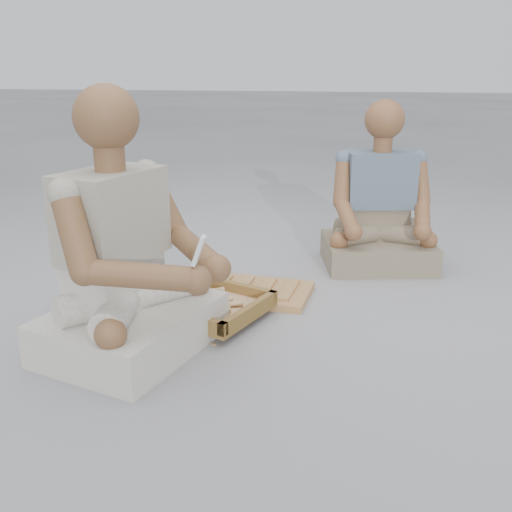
% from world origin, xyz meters
% --- Properties ---
extents(ground, '(60.00, 60.00, 0.00)m').
position_xyz_m(ground, '(0.00, 0.00, 0.00)').
color(ground, '#9C9CA1').
rests_on(ground, ground).
extents(carved_panel, '(0.54, 0.37, 0.04)m').
position_xyz_m(carved_panel, '(-0.13, 0.50, 0.02)').
color(carved_panel, '#AD7B43').
rests_on(carved_panel, ground).
extents(tool_tray, '(0.63, 0.56, 0.07)m').
position_xyz_m(tool_tray, '(-0.30, 0.20, 0.06)').
color(tool_tray, brown).
rests_on(tool_tray, carved_panel).
extents(chisel_0, '(0.22, 0.08, 0.02)m').
position_xyz_m(chisel_0, '(-0.16, 0.19, 0.07)').
color(chisel_0, silver).
rests_on(chisel_0, tool_tray).
extents(chisel_1, '(0.13, 0.20, 0.02)m').
position_xyz_m(chisel_1, '(-0.29, 0.14, 0.06)').
color(chisel_1, silver).
rests_on(chisel_1, tool_tray).
extents(chisel_2, '(0.10, 0.21, 0.02)m').
position_xyz_m(chisel_2, '(-0.21, 0.12, 0.07)').
color(chisel_2, silver).
rests_on(chisel_2, tool_tray).
extents(chisel_3, '(0.19, 0.15, 0.02)m').
position_xyz_m(chisel_3, '(-0.25, 0.12, 0.07)').
color(chisel_3, silver).
rests_on(chisel_3, tool_tray).
extents(chisel_4, '(0.09, 0.21, 0.02)m').
position_xyz_m(chisel_4, '(-0.31, 0.07, 0.07)').
color(chisel_4, silver).
rests_on(chisel_4, tool_tray).
extents(chisel_5, '(0.07, 0.22, 0.02)m').
position_xyz_m(chisel_5, '(-0.20, 0.02, 0.08)').
color(chisel_5, silver).
rests_on(chisel_5, tool_tray).
extents(chisel_6, '(0.07, 0.22, 0.02)m').
position_xyz_m(chisel_6, '(-0.25, 0.17, 0.07)').
color(chisel_6, silver).
rests_on(chisel_6, tool_tray).
extents(chisel_7, '(0.22, 0.05, 0.02)m').
position_xyz_m(chisel_7, '(-0.22, 0.23, 0.08)').
color(chisel_7, silver).
rests_on(chisel_7, tool_tray).
extents(chisel_8, '(0.13, 0.20, 0.02)m').
position_xyz_m(chisel_8, '(-0.23, 0.12, 0.06)').
color(chisel_8, silver).
rests_on(chisel_8, tool_tray).
extents(chisel_9, '(0.09, 0.21, 0.02)m').
position_xyz_m(chisel_9, '(-0.17, 0.17, 0.07)').
color(chisel_9, silver).
rests_on(chisel_9, tool_tray).
extents(chisel_10, '(0.22, 0.06, 0.02)m').
position_xyz_m(chisel_10, '(-0.33, 0.22, 0.06)').
color(chisel_10, silver).
rests_on(chisel_10, tool_tray).
extents(chisel_11, '(0.19, 0.15, 0.02)m').
position_xyz_m(chisel_11, '(-0.29, 0.32, 0.07)').
color(chisel_11, silver).
rests_on(chisel_11, tool_tray).
extents(wood_chip_0, '(0.02, 0.02, 0.00)m').
position_xyz_m(wood_chip_0, '(-0.16, -0.06, 0.00)').
color(wood_chip_0, '#DCB181').
rests_on(wood_chip_0, ground).
extents(wood_chip_1, '(0.02, 0.02, 0.00)m').
position_xyz_m(wood_chip_1, '(-0.64, -0.10, 0.00)').
color(wood_chip_1, '#DCB181').
rests_on(wood_chip_1, ground).
extents(wood_chip_2, '(0.02, 0.02, 0.00)m').
position_xyz_m(wood_chip_2, '(-0.24, 0.42, 0.00)').
color(wood_chip_2, '#DCB181').
rests_on(wood_chip_2, ground).
extents(wood_chip_3, '(0.02, 0.02, 0.00)m').
position_xyz_m(wood_chip_3, '(-0.49, 0.43, 0.00)').
color(wood_chip_3, '#DCB181').
rests_on(wood_chip_3, ground).
extents(wood_chip_4, '(0.02, 0.02, 0.00)m').
position_xyz_m(wood_chip_4, '(-0.42, 0.44, 0.00)').
color(wood_chip_4, '#DCB181').
rests_on(wood_chip_4, ground).
extents(wood_chip_5, '(0.02, 0.02, 0.00)m').
position_xyz_m(wood_chip_5, '(-0.52, -0.05, 0.00)').
color(wood_chip_5, '#DCB181').
rests_on(wood_chip_5, ground).
extents(wood_chip_6, '(0.02, 0.02, 0.00)m').
position_xyz_m(wood_chip_6, '(-0.30, 0.06, 0.00)').
color(wood_chip_6, '#DCB181').
rests_on(wood_chip_6, ground).
extents(wood_chip_7, '(0.02, 0.02, 0.00)m').
position_xyz_m(wood_chip_7, '(-0.30, 0.42, 0.00)').
color(wood_chip_7, '#DCB181').
rests_on(wood_chip_7, ground).
extents(craftsman, '(0.73, 0.74, 1.00)m').
position_xyz_m(craftsman, '(-0.47, -0.15, 0.34)').
color(craftsman, silver).
rests_on(craftsman, ground).
extents(companion, '(0.67, 0.59, 0.90)m').
position_xyz_m(companion, '(0.43, 1.10, 0.30)').
color(companion, gray).
rests_on(companion, ground).
extents(mobile_phone, '(0.05, 0.05, 0.10)m').
position_xyz_m(mobile_phone, '(-0.13, -0.30, 0.47)').
color(mobile_phone, silver).
rests_on(mobile_phone, craftsman).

